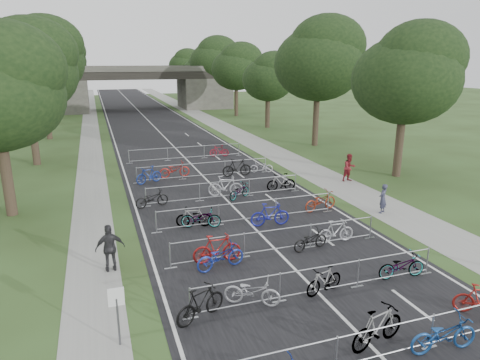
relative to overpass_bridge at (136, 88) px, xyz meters
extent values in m
plane|color=#2F401B|center=(0.00, -65.00, -3.53)|extent=(200.00, 200.00, 0.00)
cube|color=black|center=(0.00, -15.00, -3.53)|extent=(11.00, 140.00, 0.01)
cube|color=gray|center=(8.00, -15.00, -3.53)|extent=(3.00, 140.00, 0.01)
cube|color=gray|center=(-7.50, -15.00, -3.53)|extent=(2.00, 140.00, 0.01)
cube|color=silver|center=(0.00, -15.00, -3.53)|extent=(0.12, 140.00, 0.00)
cube|color=#42413B|center=(-11.50, 0.00, -1.03)|extent=(8.00, 8.00, 5.00)
cube|color=#42413B|center=(11.50, 0.00, -1.03)|extent=(8.00, 8.00, 5.00)
cube|color=black|center=(0.00, 0.00, 2.07)|extent=(30.00, 8.00, 1.20)
cube|color=#42413B|center=(0.00, -3.80, 3.07)|extent=(30.00, 0.40, 0.90)
cube|color=#42413B|center=(0.00, 3.80, 3.07)|extent=(30.00, 0.40, 0.90)
cylinder|color=#4C4C51|center=(-6.80, -62.00, -2.78)|extent=(0.06, 0.06, 1.50)
cube|color=white|center=(-6.80, -62.00, -1.98)|extent=(0.45, 0.04, 0.55)
cylinder|color=#33261C|center=(-11.50, -49.00, -1.43)|extent=(0.56, 0.56, 4.20)
sphere|color=black|center=(-10.90, -49.50, 4.03)|extent=(5.38, 5.38, 5.38)
cylinder|color=#33261C|center=(13.00, -49.00, -1.29)|extent=(0.56, 0.56, 4.48)
ellipsoid|color=black|center=(13.00, -49.00, 3.10)|extent=(7.17, 7.17, 5.88)
sphere|color=black|center=(13.60, -49.50, 4.53)|extent=(5.73, 5.73, 5.73)
sphere|color=black|center=(12.50, -48.50, 2.20)|extent=(4.66, 4.66, 4.66)
cylinder|color=#33261C|center=(-11.50, -37.00, -1.17)|extent=(0.56, 0.56, 4.72)
ellipsoid|color=black|center=(-11.50, -37.00, 3.46)|extent=(7.56, 7.56, 6.20)
sphere|color=black|center=(-10.90, -37.50, 4.97)|extent=(6.05, 6.05, 6.05)
sphere|color=black|center=(-12.00, -36.50, 2.51)|extent=(4.91, 4.91, 4.91)
cylinder|color=#33261C|center=(13.00, -37.00, -0.98)|extent=(0.56, 0.56, 5.11)
ellipsoid|color=black|center=(13.00, -37.00, 4.03)|extent=(8.18, 8.18, 6.70)
sphere|color=black|center=(13.60, -37.50, 5.66)|extent=(6.54, 6.54, 6.54)
sphere|color=black|center=(12.50, -36.50, 3.01)|extent=(5.31, 5.31, 5.31)
cylinder|color=#33261C|center=(-11.50, -25.00, -0.91)|extent=(0.56, 0.56, 5.25)
ellipsoid|color=black|center=(-11.50, -25.00, 4.24)|extent=(8.40, 8.40, 6.89)
sphere|color=black|center=(-10.90, -25.50, 5.92)|extent=(6.72, 6.72, 6.72)
sphere|color=black|center=(-12.00, -24.50, 3.19)|extent=(5.46, 5.46, 5.46)
cylinder|color=#33261C|center=(13.00, -25.00, -1.61)|extent=(0.56, 0.56, 3.85)
ellipsoid|color=black|center=(13.00, -25.00, 2.16)|extent=(6.16, 6.16, 5.05)
sphere|color=black|center=(13.60, -25.50, 3.40)|extent=(4.93, 4.93, 4.93)
sphere|color=black|center=(12.50, -24.50, 1.39)|extent=(4.00, 4.00, 4.00)
cylinder|color=#33261C|center=(-11.50, -13.00, -1.43)|extent=(0.56, 0.56, 4.20)
ellipsoid|color=black|center=(-11.50, -13.00, 2.68)|extent=(6.72, 6.72, 5.51)
sphere|color=black|center=(-10.90, -13.50, 4.03)|extent=(5.38, 5.38, 5.38)
sphere|color=black|center=(-12.00, -12.50, 1.84)|extent=(4.37, 4.37, 4.37)
cylinder|color=#33261C|center=(13.00, -13.00, -1.29)|extent=(0.56, 0.56, 4.48)
ellipsoid|color=black|center=(13.00, -13.00, 3.10)|extent=(7.17, 7.17, 5.88)
sphere|color=black|center=(13.60, -13.50, 4.53)|extent=(5.73, 5.73, 5.73)
sphere|color=black|center=(12.50, -12.50, 2.20)|extent=(4.66, 4.66, 4.66)
cylinder|color=#33261C|center=(-11.50, -1.00, -1.17)|extent=(0.56, 0.56, 4.72)
ellipsoid|color=black|center=(-11.50, -1.00, 3.46)|extent=(7.56, 7.56, 6.20)
sphere|color=black|center=(-10.90, -1.50, 4.97)|extent=(6.05, 6.05, 6.05)
sphere|color=black|center=(-12.00, -0.50, 2.51)|extent=(4.91, 4.91, 4.91)
cylinder|color=#33261C|center=(13.00, -1.00, -0.98)|extent=(0.56, 0.56, 5.11)
ellipsoid|color=black|center=(13.00, -1.00, 4.03)|extent=(8.18, 8.18, 6.70)
sphere|color=black|center=(13.60, -1.50, 5.66)|extent=(6.54, 6.54, 6.54)
sphere|color=black|center=(12.50, -0.50, 3.01)|extent=(5.31, 5.31, 5.31)
cylinder|color=#33261C|center=(-11.50, 11.00, -0.91)|extent=(0.56, 0.56, 5.25)
ellipsoid|color=black|center=(-11.50, 11.00, 4.24)|extent=(8.40, 8.40, 6.89)
sphere|color=black|center=(-10.90, 10.50, 5.92)|extent=(6.72, 6.72, 6.72)
sphere|color=black|center=(-12.00, 11.50, 3.19)|extent=(5.46, 5.46, 5.46)
cylinder|color=#33261C|center=(13.00, 11.00, -1.61)|extent=(0.56, 0.56, 3.85)
ellipsoid|color=black|center=(13.00, 11.00, 2.16)|extent=(6.16, 6.16, 5.05)
sphere|color=black|center=(13.60, 10.50, 3.40)|extent=(4.93, 4.93, 4.93)
sphere|color=black|center=(12.50, 11.50, 1.39)|extent=(4.00, 4.00, 4.00)
cylinder|color=#33261C|center=(-11.50, 23.00, -1.43)|extent=(0.56, 0.56, 4.20)
ellipsoid|color=black|center=(-11.50, 23.00, 2.68)|extent=(6.72, 6.72, 5.51)
sphere|color=black|center=(-10.90, 22.50, 4.03)|extent=(5.38, 5.38, 5.38)
sphere|color=black|center=(-12.00, 23.50, 1.84)|extent=(4.37, 4.37, 4.37)
cylinder|color=#33261C|center=(13.00, 23.00, -1.29)|extent=(0.56, 0.56, 4.48)
ellipsoid|color=black|center=(13.00, 23.00, 3.10)|extent=(7.17, 7.17, 5.88)
sphere|color=black|center=(13.60, 22.50, 4.53)|extent=(5.73, 5.73, 5.73)
sphere|color=black|center=(12.50, 23.50, 2.20)|extent=(4.66, 4.66, 4.66)
cylinder|color=#A1A3A9|center=(0.00, -65.00, -2.48)|extent=(9.20, 0.04, 0.04)
cylinder|color=#A1A3A9|center=(0.00, -65.00, -3.35)|extent=(9.20, 0.04, 0.04)
cylinder|color=#A1A3A9|center=(-1.53, -65.00, -2.98)|extent=(0.05, 0.05, 1.10)
cylinder|color=#A1A3A9|center=(1.53, -65.00, -2.98)|extent=(0.05, 0.05, 1.10)
cube|color=#A1A3A9|center=(1.53, -65.00, -3.52)|extent=(0.50, 0.08, 0.03)
cylinder|color=#A1A3A9|center=(0.00, -61.40, -2.48)|extent=(9.20, 0.04, 0.04)
cylinder|color=#A1A3A9|center=(0.00, -61.40, -3.35)|extent=(9.20, 0.04, 0.04)
cylinder|color=#A1A3A9|center=(-4.60, -61.40, -2.98)|extent=(0.05, 0.05, 1.10)
cube|color=#A1A3A9|center=(-4.60, -61.40, -3.52)|extent=(0.50, 0.08, 0.03)
cylinder|color=#A1A3A9|center=(-1.53, -61.40, -2.98)|extent=(0.05, 0.05, 1.10)
cube|color=#A1A3A9|center=(-1.53, -61.40, -3.52)|extent=(0.50, 0.08, 0.03)
cylinder|color=#A1A3A9|center=(1.53, -61.40, -2.98)|extent=(0.05, 0.05, 1.10)
cube|color=#A1A3A9|center=(1.53, -61.40, -3.52)|extent=(0.50, 0.08, 0.03)
cylinder|color=#A1A3A9|center=(4.60, -61.40, -2.98)|extent=(0.05, 0.05, 1.10)
cube|color=#A1A3A9|center=(4.60, -61.40, -3.52)|extent=(0.50, 0.08, 0.03)
cylinder|color=#A1A3A9|center=(0.00, -57.80, -2.48)|extent=(9.20, 0.04, 0.04)
cylinder|color=#A1A3A9|center=(0.00, -57.80, -3.35)|extent=(9.20, 0.04, 0.04)
cylinder|color=#A1A3A9|center=(-4.60, -57.80, -2.98)|extent=(0.05, 0.05, 1.10)
cube|color=#A1A3A9|center=(-4.60, -57.80, -3.52)|extent=(0.50, 0.08, 0.03)
cylinder|color=#A1A3A9|center=(-1.53, -57.80, -2.98)|extent=(0.05, 0.05, 1.10)
cube|color=#A1A3A9|center=(-1.53, -57.80, -3.52)|extent=(0.50, 0.08, 0.03)
cylinder|color=#A1A3A9|center=(1.53, -57.80, -2.98)|extent=(0.05, 0.05, 1.10)
cube|color=#A1A3A9|center=(1.53, -57.80, -3.52)|extent=(0.50, 0.08, 0.03)
cylinder|color=#A1A3A9|center=(4.60, -57.80, -2.98)|extent=(0.05, 0.05, 1.10)
cube|color=#A1A3A9|center=(4.60, -57.80, -3.52)|extent=(0.50, 0.08, 0.03)
cylinder|color=#A1A3A9|center=(0.00, -54.00, -2.48)|extent=(9.20, 0.04, 0.04)
cylinder|color=#A1A3A9|center=(0.00, -54.00, -3.35)|extent=(9.20, 0.04, 0.04)
cylinder|color=#A1A3A9|center=(-4.60, -54.00, -2.98)|extent=(0.05, 0.05, 1.10)
cube|color=#A1A3A9|center=(-4.60, -54.00, -3.52)|extent=(0.50, 0.08, 0.03)
cylinder|color=#A1A3A9|center=(-1.53, -54.00, -2.98)|extent=(0.05, 0.05, 1.10)
cube|color=#A1A3A9|center=(-1.53, -54.00, -3.52)|extent=(0.50, 0.08, 0.03)
cylinder|color=#A1A3A9|center=(1.53, -54.00, -2.98)|extent=(0.05, 0.05, 1.10)
cube|color=#A1A3A9|center=(1.53, -54.00, -3.52)|extent=(0.50, 0.08, 0.03)
cylinder|color=#A1A3A9|center=(4.60, -54.00, -2.98)|extent=(0.05, 0.05, 1.10)
cube|color=#A1A3A9|center=(4.60, -54.00, -3.52)|extent=(0.50, 0.08, 0.03)
cylinder|color=#A1A3A9|center=(0.00, -50.00, -2.48)|extent=(9.20, 0.04, 0.04)
cylinder|color=#A1A3A9|center=(0.00, -50.00, -3.35)|extent=(9.20, 0.04, 0.04)
cylinder|color=#A1A3A9|center=(-4.60, -50.00, -2.98)|extent=(0.05, 0.05, 1.10)
cube|color=#A1A3A9|center=(-4.60, -50.00, -3.52)|extent=(0.50, 0.08, 0.03)
cylinder|color=#A1A3A9|center=(-1.53, -50.00, -2.98)|extent=(0.05, 0.05, 1.10)
cube|color=#A1A3A9|center=(-1.53, -50.00, -3.52)|extent=(0.50, 0.08, 0.03)
cylinder|color=#A1A3A9|center=(1.53, -50.00, -2.98)|extent=(0.05, 0.05, 1.10)
cube|color=#A1A3A9|center=(1.53, -50.00, -3.52)|extent=(0.50, 0.08, 0.03)
cylinder|color=#A1A3A9|center=(4.60, -50.00, -2.98)|extent=(0.05, 0.05, 1.10)
cube|color=#A1A3A9|center=(4.60, -50.00, -3.52)|extent=(0.50, 0.08, 0.03)
cylinder|color=#A1A3A9|center=(0.00, -45.00, -2.48)|extent=(9.20, 0.04, 0.04)
cylinder|color=#A1A3A9|center=(0.00, -45.00, -3.35)|extent=(9.20, 0.04, 0.04)
cylinder|color=#A1A3A9|center=(-4.60, -45.00, -2.98)|extent=(0.05, 0.05, 1.10)
cube|color=#A1A3A9|center=(-4.60, -45.00, -3.52)|extent=(0.50, 0.08, 0.03)
cylinder|color=#A1A3A9|center=(-1.53, -45.00, -2.98)|extent=(0.05, 0.05, 1.10)
cube|color=#A1A3A9|center=(-1.53, -45.00, -3.52)|extent=(0.50, 0.08, 0.03)
cylinder|color=#A1A3A9|center=(1.53, -45.00, -2.98)|extent=(0.05, 0.05, 1.10)
cube|color=#A1A3A9|center=(1.53, -45.00, -3.52)|extent=(0.50, 0.08, 0.03)
cylinder|color=#A1A3A9|center=(4.60, -45.00, -2.98)|extent=(0.05, 0.05, 1.10)
cube|color=#A1A3A9|center=(4.60, -45.00, -3.52)|extent=(0.50, 0.08, 0.03)
cylinder|color=#A1A3A9|center=(0.00, -39.00, -2.48)|extent=(9.20, 0.04, 0.04)
cylinder|color=#A1A3A9|center=(0.00, -39.00, -3.35)|extent=(9.20, 0.04, 0.04)
cylinder|color=#A1A3A9|center=(-4.60, -39.00, -2.98)|extent=(0.05, 0.05, 1.10)
cube|color=#A1A3A9|center=(-4.60, -39.00, -3.52)|extent=(0.50, 0.08, 0.03)
cylinder|color=#A1A3A9|center=(-1.53, -39.00, -2.98)|extent=(0.05, 0.05, 1.10)
cube|color=#A1A3A9|center=(-1.53, -39.00, -3.52)|extent=(0.50, 0.08, 0.03)
cylinder|color=#A1A3A9|center=(1.53, -39.00, -2.98)|extent=(0.05, 0.05, 1.10)
cube|color=#A1A3A9|center=(1.53, -39.00, -3.52)|extent=(0.50, 0.08, 0.03)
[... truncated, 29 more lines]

